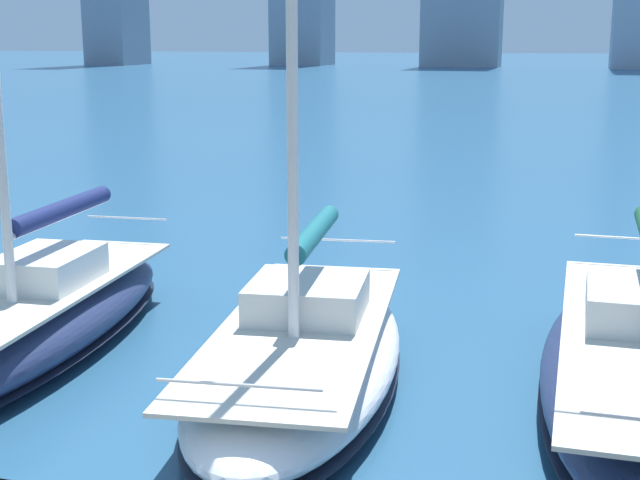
{
  "coord_description": "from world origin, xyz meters",
  "views": [
    {
      "loc": [
        -3.57,
        6.16,
        5.25
      ],
      "look_at": [
        -0.01,
        -6.72,
        2.2
      ],
      "focal_mm": 50.0,
      "sensor_mm": 36.0,
      "label": 1
    }
  ],
  "objects": [
    {
      "name": "sailboat_teal",
      "position": [
        0.09,
        -6.09,
        0.61
      ],
      "size": [
        3.68,
        8.23,
        9.87
      ],
      "color": "white",
      "rests_on": "ground"
    },
    {
      "name": "sailboat_navy",
      "position": [
        4.86,
        -6.38,
        0.68
      ],
      "size": [
        2.86,
        8.7,
        12.69
      ],
      "color": "navy",
      "rests_on": "ground"
    }
  ]
}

